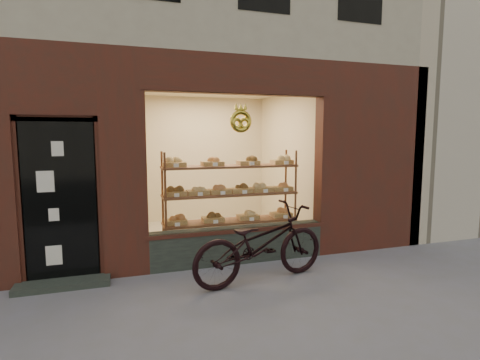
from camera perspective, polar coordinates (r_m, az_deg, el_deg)
name	(u,v)px	position (r m, az deg, el deg)	size (l,w,h in m)	color
ground	(261,336)	(3.96, 3.24, -22.62)	(90.00, 90.00, 0.00)	#606060
display_shelf	(231,202)	(6.10, -1.43, -3.33)	(2.20, 0.45, 1.70)	brown
bicycle	(261,244)	(5.05, 3.16, -9.67)	(0.68, 1.95, 1.03)	black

